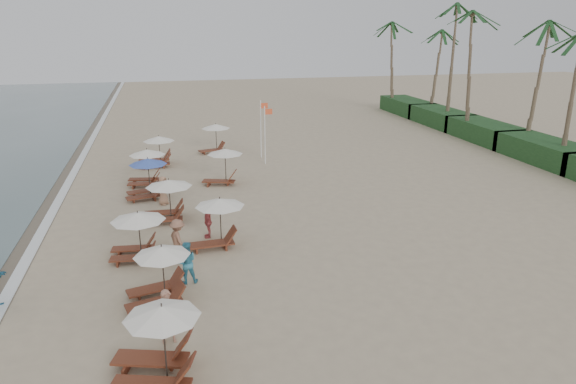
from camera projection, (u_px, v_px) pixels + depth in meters
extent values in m
plane|color=tan|center=(312.00, 288.00, 19.97)|extent=(160.00, 160.00, 0.00)
cube|color=#6B5E4C|center=(20.00, 224.00, 26.39)|extent=(3.20, 140.00, 0.01)
cube|color=white|center=(47.00, 221.00, 26.68)|extent=(0.50, 140.00, 0.02)
cube|color=#193D1C|center=(545.00, 151.00, 38.11)|extent=(3.20, 8.00, 1.60)
cube|color=#193D1C|center=(485.00, 132.00, 45.04)|extent=(3.20, 8.00, 1.60)
cube|color=#193D1C|center=(441.00, 117.00, 51.98)|extent=(3.20, 8.00, 1.60)
cube|color=#193D1C|center=(407.00, 106.00, 58.92)|extent=(3.20, 8.00, 1.60)
cylinder|color=brown|center=(571.00, 104.00, 35.40)|extent=(0.36, 0.36, 9.00)
cylinder|color=brown|center=(532.00, 89.00, 40.29)|extent=(0.36, 0.36, 9.80)
cylinder|color=brown|center=(474.00, 78.00, 44.57)|extent=(0.36, 0.36, 10.60)
cylinder|color=brown|center=(452.00, 68.00, 49.46)|extent=(0.36, 0.36, 11.40)
cylinder|color=brown|center=(432.00, 76.00, 54.84)|extent=(0.36, 0.36, 9.00)
cylinder|color=brown|center=(395.00, 68.00, 59.12)|extent=(0.36, 0.36, 9.80)
cylinder|color=black|center=(165.00, 344.00, 14.53)|extent=(0.05, 0.05, 2.24)
cone|color=white|center=(162.00, 312.00, 14.22)|extent=(2.14, 2.14, 0.35)
cylinder|color=black|center=(164.00, 275.00, 18.73)|extent=(0.05, 0.05, 2.06)
cone|color=white|center=(162.00, 251.00, 18.45)|extent=(2.04, 2.04, 0.35)
cylinder|color=black|center=(140.00, 236.00, 22.27)|extent=(0.05, 0.05, 1.99)
cone|color=white|center=(138.00, 217.00, 22.00)|extent=(2.32, 2.32, 0.35)
cylinder|color=black|center=(170.00, 201.00, 26.60)|extent=(0.05, 0.05, 2.08)
cone|color=white|center=(169.00, 183.00, 26.31)|extent=(2.35, 2.35, 0.35)
cylinder|color=black|center=(149.00, 179.00, 30.07)|extent=(0.05, 0.05, 2.26)
cone|color=#3E5BB9|center=(148.00, 161.00, 29.75)|extent=(2.16, 2.16, 0.35)
cylinder|color=black|center=(148.00, 168.00, 32.47)|extent=(0.05, 0.05, 2.20)
cone|color=white|center=(147.00, 152.00, 32.17)|extent=(2.21, 2.21, 0.35)
cylinder|color=black|center=(160.00, 151.00, 37.01)|extent=(0.05, 0.05, 2.05)
cone|color=white|center=(159.00, 139.00, 36.73)|extent=(2.20, 2.20, 0.35)
cylinder|color=black|center=(221.00, 223.00, 23.54)|extent=(0.05, 0.05, 2.15)
cone|color=white|center=(220.00, 202.00, 23.24)|extent=(2.24, 2.24, 0.35)
cylinder|color=black|center=(226.00, 167.00, 32.89)|extent=(0.05, 0.05, 2.15)
cone|color=white|center=(225.00, 151.00, 32.59)|extent=(2.24, 2.24, 0.35)
cylinder|color=black|center=(216.00, 139.00, 40.98)|extent=(0.05, 0.05, 2.15)
cone|color=white|center=(216.00, 126.00, 40.68)|extent=(2.24, 2.24, 0.35)
imported|color=#AD745E|center=(168.00, 316.00, 16.31)|extent=(0.69, 0.48, 1.80)
imported|color=teal|center=(186.00, 262.00, 20.13)|extent=(0.83, 0.65, 1.70)
imported|color=#885B45|center=(178.00, 239.00, 22.16)|extent=(1.07, 1.33, 1.80)
imported|color=#B4484A|center=(208.00, 221.00, 24.48)|extent=(0.45, 0.97, 1.61)
imported|color=#A47559|center=(163.00, 190.00, 29.01)|extent=(0.87, 0.95, 1.63)
cylinder|color=silver|center=(265.00, 135.00, 37.16)|extent=(0.08, 0.08, 4.17)
cube|color=#D74D28|center=(268.00, 112.00, 36.70)|extent=(0.55, 0.02, 0.40)
cylinder|color=silver|center=(261.00, 129.00, 39.00)|extent=(0.08, 0.08, 4.30)
cube|color=#D74D28|center=(264.00, 106.00, 38.53)|extent=(0.55, 0.02, 0.40)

